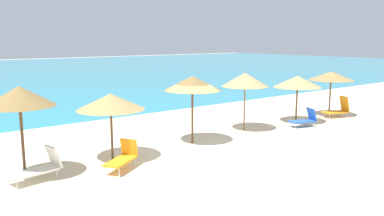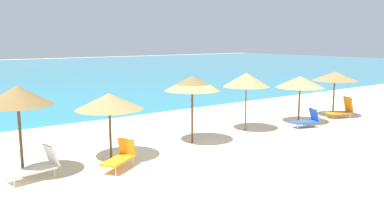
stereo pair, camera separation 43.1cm
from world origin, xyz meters
TOP-DOWN VIEW (x-y plane):
  - ground_plane at (0.00, 0.00)m, footprint 160.00×160.00m
  - dune_ridge at (-2.79, -7.87)m, footprint 54.98×9.86m
  - beach_umbrella_1 at (-6.38, 0.64)m, footprint 2.17×2.17m
  - beach_umbrella_2 at (-3.26, 0.74)m, footprint 2.45×2.45m
  - beach_umbrella_3 at (0.54, 0.82)m, footprint 2.35×2.35m
  - beach_umbrella_4 at (4.01, 1.18)m, footprint 2.24×2.24m
  - beach_umbrella_5 at (7.45, 0.75)m, footprint 2.49×2.49m
  - beach_umbrella_6 at (10.47, 0.73)m, footprint 2.52×2.52m
  - lounge_chair_0 at (6.94, -0.19)m, footprint 1.46×1.00m
  - lounge_chair_2 at (10.49, 0.17)m, footprint 1.57×1.08m
  - lounge_chair_3 at (-6.08, 0.16)m, footprint 1.68×0.91m
  - lounge_chair_4 at (-3.51, -0.52)m, footprint 1.49×1.26m
  - beach_ball at (1.60, -2.99)m, footprint 0.33×0.33m
  - cooler_box at (8.25, -2.21)m, footprint 0.67×0.70m

SIDE VIEW (x-z plane):
  - ground_plane at x=0.00m, z-range 0.00..0.00m
  - beach_ball at x=1.60m, z-range 0.00..0.33m
  - cooler_box at x=8.25m, z-range 0.00..0.43m
  - lounge_chair_0 at x=6.94m, z-range -0.09..0.84m
  - lounge_chair_3 at x=-6.08m, z-range -0.09..0.93m
  - lounge_chair_4 at x=-3.51m, z-range -0.06..0.91m
  - lounge_chair_2 at x=10.49m, z-range -0.14..1.05m
  - dune_ridge at x=-2.79m, z-range 0.00..1.61m
  - beach_umbrella_2 at x=-3.26m, z-range 0.92..3.37m
  - beach_umbrella_5 at x=7.45m, z-range 0.93..3.40m
  - beach_umbrella_6 at x=10.47m, z-range 1.02..3.58m
  - beach_umbrella_4 at x=4.01m, z-range 1.06..3.85m
  - beach_umbrella_3 at x=0.54m, z-range 1.12..3.98m
  - beach_umbrella_1 at x=-6.38m, z-range 1.15..4.10m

